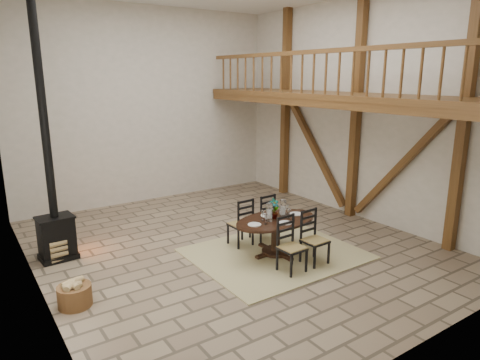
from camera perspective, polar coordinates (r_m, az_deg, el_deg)
ground at (r=8.59m, az=-0.96°, el=-8.70°), size 8.00×8.00×0.00m
room_shell at (r=8.64m, az=5.72°, el=11.94°), size 7.02×8.02×5.01m
rug at (r=8.22m, az=4.72°, el=-9.73°), size 3.00×2.50×0.02m
dining_table at (r=8.07m, az=4.77°, el=-7.16°), size 1.72×1.90×1.08m
wood_stove at (r=8.32m, az=-23.71°, el=-2.40°), size 0.67×0.53×5.00m
log_basket at (r=6.89m, az=-21.18°, el=-14.08°), size 0.49×0.49×0.40m
log_stack at (r=8.47m, az=-23.12°, el=-8.70°), size 0.32×0.24×0.41m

